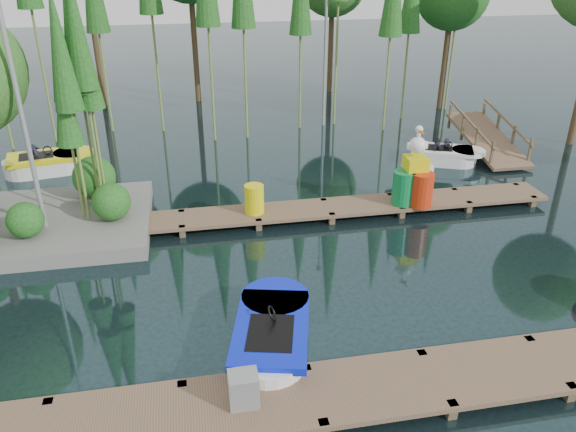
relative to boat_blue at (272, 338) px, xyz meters
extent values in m
plane|color=#1D3237|center=(0.46, 2.94, -0.29)|extent=(90.00, 90.00, 0.00)
cube|color=brown|center=(0.46, -1.56, -0.04)|extent=(18.00, 1.50, 0.10)
cube|color=brown|center=(-3.84, -0.93, -0.24)|extent=(0.16, 0.16, 0.50)
cube|color=brown|center=(-1.69, -0.93, -0.24)|extent=(0.16, 0.16, 0.50)
cube|color=brown|center=(0.46, -0.93, -0.24)|extent=(0.16, 0.16, 0.50)
cube|color=brown|center=(2.61, -2.19, -0.24)|extent=(0.16, 0.16, 0.50)
cube|color=brown|center=(2.61, -0.93, -0.24)|extent=(0.16, 0.16, 0.50)
cube|color=brown|center=(4.76, -2.19, -0.24)|extent=(0.16, 0.16, 0.50)
cube|color=brown|center=(4.76, -0.93, -0.24)|extent=(0.16, 0.16, 0.50)
cube|color=brown|center=(1.46, 5.44, -0.04)|extent=(15.00, 1.20, 0.10)
cube|color=brown|center=(-5.64, 4.96, -0.24)|extent=(0.16, 0.16, 0.50)
cube|color=brown|center=(-5.64, 5.92, -0.24)|extent=(0.16, 0.16, 0.50)
cube|color=brown|center=(-3.61, 4.96, -0.24)|extent=(0.16, 0.16, 0.50)
cube|color=brown|center=(-3.61, 5.92, -0.24)|extent=(0.16, 0.16, 0.50)
cube|color=brown|center=(-1.58, 4.96, -0.24)|extent=(0.16, 0.16, 0.50)
cube|color=brown|center=(-1.58, 5.92, -0.24)|extent=(0.16, 0.16, 0.50)
cube|color=brown|center=(0.45, 4.96, -0.24)|extent=(0.16, 0.16, 0.50)
cube|color=brown|center=(0.45, 5.92, -0.24)|extent=(0.16, 0.16, 0.50)
cube|color=brown|center=(2.47, 4.96, -0.24)|extent=(0.16, 0.16, 0.50)
cube|color=brown|center=(2.47, 5.92, -0.24)|extent=(0.16, 0.16, 0.50)
cube|color=brown|center=(4.50, 4.96, -0.24)|extent=(0.16, 0.16, 0.50)
cube|color=brown|center=(4.50, 5.92, -0.24)|extent=(0.16, 0.16, 0.50)
cube|color=brown|center=(6.53, 4.96, -0.24)|extent=(0.16, 0.16, 0.50)
cube|color=brown|center=(6.53, 5.92, -0.24)|extent=(0.16, 0.16, 0.50)
cube|color=brown|center=(8.56, 4.96, -0.24)|extent=(0.16, 0.16, 0.50)
cube|color=brown|center=(8.56, 5.92, -0.24)|extent=(0.16, 0.16, 0.50)
cube|color=slate|center=(-5.54, 5.94, -0.11)|extent=(6.20, 4.20, 0.42)
sphere|color=#256220|center=(-5.34, 4.94, 0.55)|extent=(0.90, 0.90, 0.90)
sphere|color=#256220|center=(-3.94, 7.14, 0.70)|extent=(1.20, 1.20, 1.20)
sphere|color=#256220|center=(-3.34, 5.54, 0.60)|extent=(1.00, 1.00, 1.00)
cylinder|color=olive|center=(-3.79, 6.50, 2.67)|extent=(0.07, 0.07, 5.93)
cone|color=#256220|center=(-3.79, 6.50, 4.75)|extent=(0.70, 0.70, 2.97)
cylinder|color=olive|center=(-4.11, 6.34, 2.54)|extent=(0.07, 0.07, 5.66)
cone|color=#256220|center=(-4.11, 6.34, 4.52)|extent=(0.70, 0.70, 2.83)
cylinder|color=olive|center=(-3.61, 6.53, 2.32)|extent=(0.07, 0.07, 5.22)
cone|color=#256220|center=(-3.61, 6.53, 4.15)|extent=(0.70, 0.70, 2.61)
cylinder|color=olive|center=(-3.98, 5.72, 2.47)|extent=(0.07, 0.07, 5.53)
cone|color=#256220|center=(-3.98, 5.72, 4.41)|extent=(0.70, 0.70, 2.76)
cylinder|color=olive|center=(-4.13, 5.84, 1.71)|extent=(0.07, 0.07, 4.01)
cone|color=#256220|center=(-4.13, 5.84, 3.12)|extent=(0.70, 0.70, 2.01)
cylinder|color=olive|center=(-3.67, 6.39, 2.76)|extent=(0.07, 0.07, 6.11)
cone|color=#256220|center=(-3.67, 6.39, 4.90)|extent=(0.70, 0.70, 3.05)
cylinder|color=#49351F|center=(10.45, 15.58, 2.22)|extent=(0.26, 0.26, 5.02)
cylinder|color=#49351F|center=(6.20, 19.64, 2.36)|extent=(0.26, 0.26, 5.31)
cylinder|color=#49351F|center=(-0.54, 18.97, 2.94)|extent=(0.26, 0.26, 6.46)
cylinder|color=#49351F|center=(-4.95, 18.94, 3.13)|extent=(0.26, 0.26, 6.85)
cylinder|color=olive|center=(-6.25, 13.76, 4.54)|extent=(0.09, 0.09, 9.66)
cylinder|color=olive|center=(-4.22, 14.77, 3.55)|extent=(0.09, 0.09, 7.69)
cylinder|color=olive|center=(-2.17, 14.42, 4.20)|extent=(0.09, 0.09, 8.99)
cylinder|color=olive|center=(-0.17, 12.81, 3.93)|extent=(0.09, 0.09, 8.44)
cylinder|color=olive|center=(1.11, 12.94, 3.82)|extent=(0.09, 0.09, 8.22)
cylinder|color=olive|center=(3.42, 13.81, 3.41)|extent=(0.09, 0.09, 7.41)
cylinder|color=olive|center=(4.95, 14.04, 4.60)|extent=(0.09, 0.09, 9.77)
cylinder|color=olive|center=(6.70, 12.77, 3.41)|extent=(0.09, 0.09, 7.40)
cylinder|color=olive|center=(8.09, 14.36, 3.28)|extent=(0.09, 0.09, 7.14)
cylinder|color=olive|center=(10.63, 15.37, 4.01)|extent=(0.09, 0.09, 8.61)
cylinder|color=gray|center=(-5.04, 5.44, 3.21)|extent=(0.12, 0.12, 7.00)
cylinder|color=gray|center=(4.46, 13.94, 3.21)|extent=(0.12, 0.12, 7.00)
cube|color=brown|center=(9.46, 9.44, 0.26)|extent=(1.50, 3.94, 0.95)
cube|color=brown|center=(8.76, 7.84, 0.30)|extent=(0.08, 0.08, 0.90)
cube|color=brown|center=(8.76, 8.94, 0.41)|extent=(0.08, 0.08, 0.90)
cube|color=brown|center=(8.76, 10.04, 0.52)|extent=(0.08, 0.08, 0.90)
cube|color=brown|center=(8.76, 11.14, 0.63)|extent=(0.08, 0.08, 0.90)
cube|color=brown|center=(8.76, 9.44, 0.86)|extent=(0.06, 3.54, 0.83)
cube|color=brown|center=(10.16, 7.84, 0.30)|extent=(0.08, 0.08, 0.90)
cube|color=brown|center=(10.16, 8.94, 0.41)|extent=(0.08, 0.08, 0.90)
cube|color=brown|center=(10.16, 10.04, 0.52)|extent=(0.08, 0.08, 0.90)
cube|color=brown|center=(10.16, 11.14, 0.63)|extent=(0.08, 0.08, 0.90)
cube|color=brown|center=(10.16, 9.44, 0.86)|extent=(0.06, 3.54, 0.83)
cube|color=white|center=(-0.02, -0.06, -0.07)|extent=(1.62, 1.62, 0.61)
cylinder|color=white|center=(0.14, 0.59, -0.07)|extent=(1.61, 1.61, 0.61)
cylinder|color=white|center=(-0.17, -0.72, -0.07)|extent=(1.61, 1.61, 0.61)
cube|color=#081BD6|center=(-0.02, -0.06, 0.26)|extent=(1.87, 2.58, 0.16)
cylinder|color=#081BD6|center=(0.22, 0.89, 0.26)|extent=(1.65, 1.65, 0.16)
cube|color=black|center=(-0.07, -0.28, 0.31)|extent=(1.07, 1.27, 0.07)
torus|color=black|center=(0.02, 0.10, 0.49)|extent=(0.23, 0.34, 0.30)
cube|color=white|center=(-6.02, 10.46, -0.08)|extent=(1.53, 1.52, 0.59)
cylinder|color=white|center=(-5.38, 10.59, -0.08)|extent=(1.52, 1.52, 0.59)
cylinder|color=white|center=(-6.65, 10.34, -0.08)|extent=(1.52, 1.52, 0.59)
cube|color=yellow|center=(-6.02, 10.46, 0.25)|extent=(2.46, 1.73, 0.15)
cylinder|color=yellow|center=(-5.09, 10.65, 0.25)|extent=(1.55, 1.55, 0.15)
cube|color=black|center=(-6.23, 10.42, 0.29)|extent=(1.20, 0.99, 0.06)
torus|color=black|center=(-5.86, 10.50, 0.46)|extent=(0.32, 0.22, 0.29)
imported|color=#1E1E2D|center=(-6.28, 10.41, 0.55)|extent=(0.53, 0.43, 1.05)
cube|color=white|center=(7.51, 8.83, -0.10)|extent=(1.48, 1.48, 0.51)
cylinder|color=white|center=(8.03, 8.61, -0.10)|extent=(1.47, 1.47, 0.51)
cylinder|color=white|center=(6.99, 9.05, -0.10)|extent=(1.47, 1.47, 0.51)
cube|color=white|center=(7.51, 8.83, 0.18)|extent=(2.25, 1.82, 0.13)
cylinder|color=white|center=(8.27, 8.51, 0.18)|extent=(1.50, 1.50, 0.13)
cube|color=black|center=(7.34, 8.90, 0.22)|extent=(1.12, 1.00, 0.06)
torus|color=black|center=(7.64, 8.77, 0.36)|extent=(0.29, 0.23, 0.25)
imported|color=#1E1E2D|center=(7.30, 8.92, 0.41)|extent=(0.45, 0.40, 0.84)
imported|color=#1E1E2D|center=(7.72, 9.09, 0.35)|extent=(0.36, 0.31, 0.64)
cube|color=gray|center=(-0.71, -1.56, 0.30)|extent=(0.48, 0.40, 0.58)
cylinder|color=yellow|center=(0.40, 5.44, 0.41)|extent=(0.53, 0.53, 0.80)
cylinder|color=#0D7637|center=(4.61, 5.23, 0.49)|extent=(0.65, 0.65, 0.97)
cylinder|color=silver|center=(5.26, 5.56, 0.49)|extent=(0.65, 0.65, 0.97)
cylinder|color=red|center=(5.04, 5.02, 0.49)|extent=(0.65, 0.65, 0.97)
cube|color=yellow|center=(4.93, 5.34, 1.17)|extent=(0.59, 0.59, 0.38)
sphere|color=white|center=(4.93, 5.34, 1.68)|extent=(0.48, 0.48, 0.48)
cylinder|color=white|center=(4.93, 5.34, 1.95)|extent=(0.11, 0.11, 0.32)
sphere|color=white|center=(4.93, 5.34, 2.14)|extent=(0.22, 0.22, 0.22)
cone|color=orange|center=(4.93, 5.12, 2.12)|extent=(0.11, 0.32, 0.11)
cube|color=white|center=(4.93, 5.34, 1.68)|extent=(0.59, 0.06, 0.19)
cylinder|color=gray|center=(5.11, 5.44, 0.30)|extent=(0.10, 0.10, 0.58)
sphere|color=white|center=(5.11, 5.44, 0.68)|extent=(0.19, 0.19, 0.19)
cube|color=gray|center=(5.11, 5.44, 0.68)|extent=(0.48, 0.04, 0.04)
cone|color=orange|center=(5.11, 5.32, 0.68)|extent=(0.04, 0.10, 0.04)
camera|label=1|loc=(-1.27, -8.38, 6.72)|focal=35.00mm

